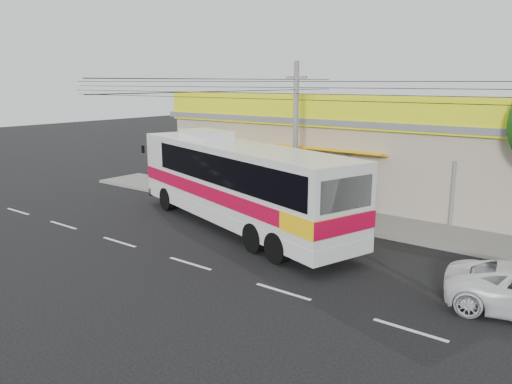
# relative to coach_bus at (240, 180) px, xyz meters

# --- Properties ---
(ground) EXTENTS (120.00, 120.00, 0.00)m
(ground) POSITION_rel_coach_bus_xyz_m (1.29, -1.93, -2.19)
(ground) COLOR black
(ground) RESTS_ON ground
(sidewalk) EXTENTS (30.00, 3.20, 0.15)m
(sidewalk) POSITION_rel_coach_bus_xyz_m (1.29, 4.07, -2.11)
(sidewalk) COLOR slate
(sidewalk) RESTS_ON ground
(lane_markings) EXTENTS (50.00, 0.12, 0.01)m
(lane_markings) POSITION_rel_coach_bus_xyz_m (1.29, -4.43, -2.19)
(lane_markings) COLOR silver
(lane_markings) RESTS_ON ground
(storefront_building) EXTENTS (22.60, 9.20, 5.70)m
(storefront_building) POSITION_rel_coach_bus_xyz_m (1.29, 9.61, 0.11)
(storefront_building) COLOR #A99B88
(storefront_building) RESTS_ON ground
(coach_bus) EXTENTS (13.49, 6.76, 4.09)m
(coach_bus) POSITION_rel_coach_bus_xyz_m (0.00, 0.00, 0.00)
(coach_bus) COLOR silver
(coach_bus) RESTS_ON ground
(motorbike_red) EXTENTS (1.72, 0.89, 0.86)m
(motorbike_red) POSITION_rel_coach_bus_xyz_m (-5.23, 2.77, -1.61)
(motorbike_red) COLOR maroon
(motorbike_red) RESTS_ON sidewalk
(motorbike_dark) EXTENTS (1.57, 0.50, 0.93)m
(motorbike_dark) POSITION_rel_coach_bus_xyz_m (-7.82, 4.76, -1.57)
(motorbike_dark) COLOR black
(motorbike_dark) RESTS_ON sidewalk
(utility_pole) EXTENTS (34.00, 14.00, 7.24)m
(utility_pole) POSITION_rel_coach_bus_xyz_m (0.78, 3.10, 3.78)
(utility_pole) COLOR slate
(utility_pole) RESTS_ON ground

